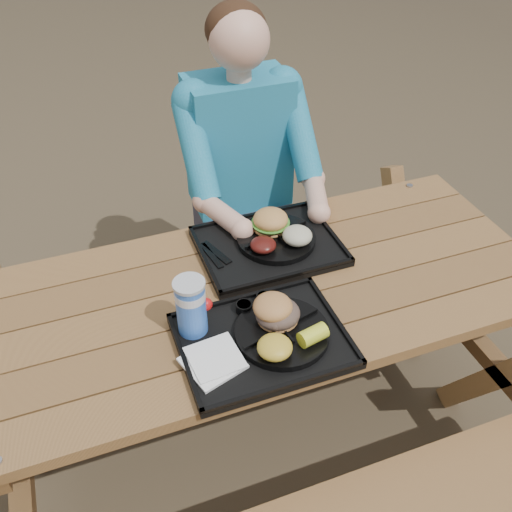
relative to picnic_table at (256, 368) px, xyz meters
name	(u,v)px	position (x,y,z in m)	size (l,w,h in m)	color
ground	(256,430)	(0.00, 0.00, -0.38)	(60.00, 60.00, 0.00)	#999999
picnic_table	(256,368)	(0.00, 0.00, 0.00)	(1.80, 1.49, 0.75)	#999999
tray_near	(262,341)	(-0.06, -0.21, 0.39)	(0.45, 0.35, 0.02)	black
tray_far	(269,247)	(0.11, 0.17, 0.39)	(0.45, 0.35, 0.02)	black
plate_near	(282,332)	(-0.01, -0.22, 0.41)	(0.26, 0.26, 0.02)	black
plate_far	(276,238)	(0.14, 0.18, 0.41)	(0.26, 0.26, 0.02)	black
napkin_stack	(213,362)	(-0.21, -0.25, 0.40)	(0.14, 0.14, 0.02)	white
soda_cup	(191,308)	(-0.23, -0.11, 0.48)	(0.08, 0.08, 0.16)	blue
condiment_bbq	(244,307)	(-0.07, -0.10, 0.41)	(0.05, 0.05, 0.03)	black
condiment_mustard	(264,299)	(0.00, -0.08, 0.41)	(0.05, 0.05, 0.03)	gold
sandwich	(278,304)	(0.00, -0.18, 0.47)	(0.12, 0.12, 0.12)	#C07E43
mac_cheese	(275,347)	(-0.05, -0.29, 0.44)	(0.09, 0.09, 0.05)	gold
corn_cob	(313,335)	(0.06, -0.28, 0.44)	(0.08, 0.08, 0.05)	#EEF633
cutlery_far	(216,252)	(-0.07, 0.18, 0.40)	(0.02, 0.14, 0.01)	black
burger	(271,216)	(0.13, 0.22, 0.47)	(0.12, 0.12, 0.11)	#CE8E49
baked_beans	(263,245)	(0.07, 0.12, 0.43)	(0.08, 0.08, 0.04)	#4E130F
potato_salad	(297,236)	(0.19, 0.12, 0.44)	(0.10, 0.10, 0.05)	beige
diner	(241,195)	(0.18, 0.66, 0.27)	(0.48, 0.84, 1.28)	#1DCBB9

